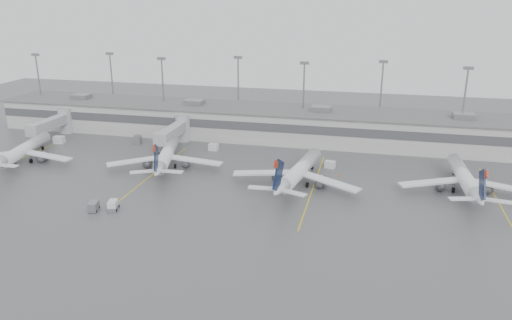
% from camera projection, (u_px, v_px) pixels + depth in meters
% --- Properties ---
extents(ground, '(260.00, 260.00, 0.00)m').
position_uv_depth(ground, '(190.00, 231.00, 82.76)').
color(ground, '#525255').
rests_on(ground, ground).
extents(terminal, '(152.00, 17.00, 9.45)m').
position_uv_depth(terminal, '(265.00, 123.00, 134.90)').
color(terminal, '#ACACA6').
rests_on(terminal, ground).
extents(light_masts, '(142.40, 8.00, 20.60)m').
position_uv_depth(light_masts, '(270.00, 90.00, 137.72)').
color(light_masts, gray).
rests_on(light_masts, ground).
extents(jet_bridge_left, '(4.00, 17.20, 7.00)m').
position_uv_depth(jet_bridge_left, '(57.00, 123.00, 135.88)').
color(jet_bridge_left, '#95979A').
rests_on(jet_bridge_left, ground).
extents(jet_bridge_right, '(4.00, 17.20, 7.00)m').
position_uv_depth(jet_bridge_right, '(177.00, 131.00, 128.19)').
color(jet_bridge_right, '#95979A').
rests_on(jet_bridge_right, ground).
extents(stand_markings, '(105.25, 40.00, 0.01)m').
position_uv_depth(stand_markings, '(230.00, 181.00, 104.89)').
color(stand_markings, yellow).
rests_on(stand_markings, ground).
extents(jet_far_left, '(24.92, 28.18, 9.19)m').
position_uv_depth(jet_far_left, '(22.00, 150.00, 115.37)').
color(jet_far_left, white).
rests_on(jet_far_left, ground).
extents(jet_mid_left, '(25.00, 28.39, 9.36)m').
position_uv_depth(jet_mid_left, '(166.00, 155.00, 111.75)').
color(jet_mid_left, white).
rests_on(jet_mid_left, ground).
extents(jet_mid_right, '(26.53, 29.95, 9.74)m').
position_uv_depth(jet_mid_right, '(298.00, 171.00, 101.48)').
color(jet_mid_right, white).
rests_on(jet_mid_right, ground).
extents(jet_far_right, '(25.91, 29.10, 9.41)m').
position_uv_depth(jet_far_right, '(465.00, 178.00, 97.89)').
color(jet_far_right, white).
rests_on(jet_far_right, ground).
extents(baggage_tug, '(2.33, 3.05, 1.75)m').
position_uv_depth(baggage_tug, '(113.00, 206.00, 90.61)').
color(baggage_tug, silver).
rests_on(baggage_tug, ground).
extents(baggage_cart, '(2.08, 2.88, 1.67)m').
position_uv_depth(baggage_cart, '(94.00, 206.00, 90.14)').
color(baggage_cart, slate).
rests_on(baggage_cart, ground).
extents(gse_uld_a, '(2.78, 1.98, 1.87)m').
position_uv_depth(gse_uld_a, '(59.00, 140.00, 130.65)').
color(gse_uld_a, silver).
rests_on(gse_uld_a, ground).
extents(gse_uld_b, '(2.40, 1.66, 1.65)m').
position_uv_depth(gse_uld_b, '(213.00, 147.00, 124.84)').
color(gse_uld_b, silver).
rests_on(gse_uld_b, ground).
extents(gse_uld_c, '(2.54, 1.97, 1.60)m').
position_uv_depth(gse_uld_c, '(330.00, 165.00, 112.22)').
color(gse_uld_c, silver).
rests_on(gse_uld_c, ground).
extents(gse_loader, '(2.68, 3.49, 1.93)m').
position_uv_depth(gse_loader, '(137.00, 140.00, 130.61)').
color(gse_loader, slate).
rests_on(gse_loader, ground).
extents(cone_a, '(0.38, 0.38, 0.60)m').
position_uv_depth(cone_a, '(27.00, 150.00, 124.03)').
color(cone_a, '#F65B05').
rests_on(cone_a, ground).
extents(cone_b, '(0.42, 0.42, 0.67)m').
position_uv_depth(cone_b, '(184.00, 159.00, 117.61)').
color(cone_b, '#F65B05').
rests_on(cone_b, ground).
extents(cone_c, '(0.41, 0.41, 0.65)m').
position_uv_depth(cone_c, '(340.00, 175.00, 107.19)').
color(cone_c, '#F65B05').
rests_on(cone_c, ground).
extents(cone_d, '(0.45, 0.45, 0.71)m').
position_uv_depth(cone_d, '(484.00, 180.00, 104.04)').
color(cone_d, '#F65B05').
rests_on(cone_d, ground).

